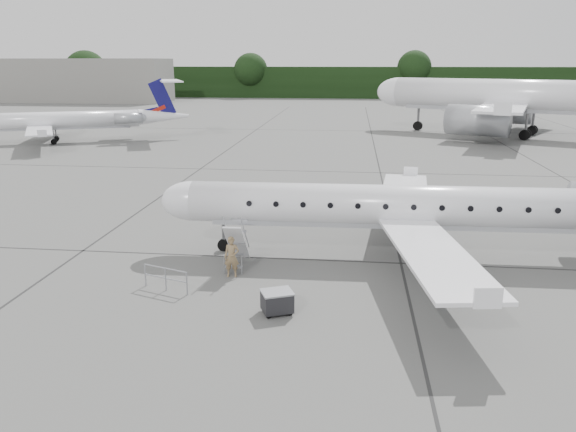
# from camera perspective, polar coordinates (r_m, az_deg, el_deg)

# --- Properties ---
(ground) EXTENTS (320.00, 320.00, 0.00)m
(ground) POSITION_cam_1_polar(r_m,az_deg,el_deg) (24.11, 19.89, -8.55)
(ground) COLOR #5A5A58
(ground) RESTS_ON ground
(treeline) EXTENTS (260.00, 4.00, 8.00)m
(treeline) POSITION_cam_1_polar(r_m,az_deg,el_deg) (151.65, 8.96, 13.23)
(treeline) COLOR black
(treeline) RESTS_ON ground
(terminal_building) EXTENTS (40.00, 14.00, 10.00)m
(terminal_building) POSITION_cam_1_polar(r_m,az_deg,el_deg) (146.40, -20.00, 12.83)
(terminal_building) COLOR slate
(terminal_building) RESTS_ON ground
(main_regional_jet) EXTENTS (28.66, 20.93, 7.24)m
(main_regional_jet) POSITION_cam_1_polar(r_m,az_deg,el_deg) (27.80, 12.81, 3.00)
(main_regional_jet) COLOR white
(main_regional_jet) RESTS_ON ground
(airstair) EXTENTS (0.90, 2.26, 2.27)m
(airstair) POSITION_cam_1_polar(r_m,az_deg,el_deg) (26.54, -5.23, -2.83)
(airstair) COLOR white
(airstair) RESTS_ON ground
(passenger) EXTENTS (0.72, 0.50, 1.87)m
(passenger) POSITION_cam_1_polar(r_m,az_deg,el_deg) (25.42, -5.74, -4.15)
(passenger) COLOR olive
(passenger) RESTS_ON ground
(safety_railing) EXTENTS (2.10, 0.82, 1.00)m
(safety_railing) POSITION_cam_1_polar(r_m,az_deg,el_deg) (24.50, -12.32, -6.30)
(safety_railing) COLOR #919399
(safety_railing) RESTS_ON ground
(baggage_cart) EXTENTS (1.39, 1.28, 0.97)m
(baggage_cart) POSITION_cam_1_polar(r_m,az_deg,el_deg) (21.86, -1.12, -8.70)
(baggage_cart) COLOR black
(baggage_cart) RESTS_ON ground
(bg_narrowbody) EXTENTS (48.50, 43.04, 14.39)m
(bg_narrowbody) POSITION_cam_1_polar(r_m,az_deg,el_deg) (78.50, 22.30, 12.72)
(bg_narrowbody) COLOR white
(bg_narrowbody) RESTS_ON ground
(bg_regional_left) EXTENTS (33.37, 29.16, 7.30)m
(bg_regional_left) POSITION_cam_1_polar(r_m,az_deg,el_deg) (72.87, -23.65, 9.64)
(bg_regional_left) COLOR white
(bg_regional_left) RESTS_ON ground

